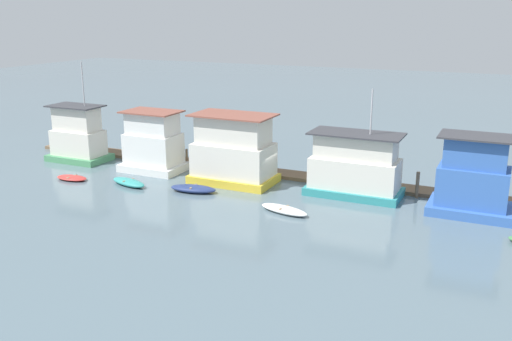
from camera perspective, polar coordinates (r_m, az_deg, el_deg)
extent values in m
plane|color=slate|center=(47.20, 0.51, -1.34)|extent=(200.00, 200.00, 0.00)
cube|color=brown|center=(49.80, 1.93, -0.26)|extent=(51.00, 2.18, 0.30)
cube|color=#4C9360|center=(57.12, -17.21, 1.26)|extent=(5.63, 3.52, 0.58)
cube|color=silver|center=(56.79, -17.33, 2.70)|extent=(4.76, 2.65, 2.36)
cube|color=silver|center=(56.35, -17.52, 4.98)|extent=(4.20, 2.09, 2.25)
cube|color=#38383D|center=(56.15, -17.62, 6.17)|extent=(5.06, 2.95, 0.12)
cylinder|color=#B2B2B7|center=(55.13, -16.92, 8.27)|extent=(0.12, 0.12, 4.08)
cube|color=white|center=(51.92, -10.13, 0.37)|extent=(5.46, 3.86, 0.66)
cube|color=white|center=(51.51, -10.22, 2.17)|extent=(4.63, 3.03, 2.69)
cube|color=white|center=(51.03, -10.34, 4.69)|extent=(4.18, 2.58, 1.90)
cube|color=brown|center=(50.85, -10.40, 5.80)|extent=(4.93, 3.33, 0.12)
cube|color=gold|center=(47.58, -2.24, -0.80)|extent=(6.87, 4.14, 0.65)
cube|color=silver|center=(47.14, -2.26, 1.14)|extent=(6.36, 3.63, 2.67)
cube|color=silver|center=(46.58, -2.29, 4.10)|extent=(5.70, 2.97, 2.30)
cube|color=brown|center=(46.35, -2.31, 5.56)|extent=(6.66, 3.93, 0.12)
cube|color=teal|center=(44.94, 9.74, -2.06)|extent=(7.27, 3.67, 0.60)
cube|color=silver|center=(44.52, 9.83, -0.26)|extent=(6.68, 3.08, 2.35)
cube|color=silver|center=(44.00, 9.95, 2.38)|extent=(6.05, 2.45, 1.86)
cube|color=#38383D|center=(43.78, 10.02, 3.63)|extent=(6.98, 3.38, 0.12)
cylinder|color=#B2B2B7|center=(43.21, 11.48, 5.77)|extent=(0.12, 0.12, 3.39)
cube|color=#3866B7|center=(43.06, 20.62, -3.61)|extent=(5.71, 3.95, 0.66)
cube|color=#3866B7|center=(42.56, 20.83, -1.46)|extent=(4.71, 2.95, 2.72)
cube|color=#3866B7|center=(41.96, 21.15, 1.70)|extent=(4.10, 2.33, 2.12)
cube|color=#38383D|center=(41.72, 21.30, 3.19)|extent=(5.01, 3.25, 0.12)
ellipsoid|color=red|center=(50.71, -17.94, -0.71)|extent=(2.92, 1.54, 0.35)
cube|color=#997F60|center=(50.68, -17.95, -0.57)|extent=(0.21, 1.20, 0.08)
ellipsoid|color=teal|center=(47.86, -12.62, -1.16)|extent=(3.93, 2.22, 0.52)
cube|color=#997F60|center=(47.81, -12.63, -0.95)|extent=(0.44, 1.08, 0.08)
ellipsoid|color=navy|center=(45.28, -6.29, -1.82)|extent=(3.92, 2.00, 0.55)
cube|color=#997F60|center=(45.22, -6.30, -1.59)|extent=(0.34, 1.25, 0.08)
ellipsoid|color=white|center=(40.48, 2.83, -3.93)|extent=(4.02, 2.10, 0.47)
cube|color=#997F60|center=(40.43, 2.84, -3.71)|extent=(0.40, 1.07, 0.08)
cylinder|color=brown|center=(52.09, -6.94, 1.19)|extent=(0.21, 0.21, 1.77)
cylinder|color=brown|center=(45.11, 15.83, -1.40)|extent=(0.27, 0.27, 2.05)
cylinder|color=brown|center=(51.75, -6.42, 1.35)|extent=(0.28, 0.28, 2.20)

